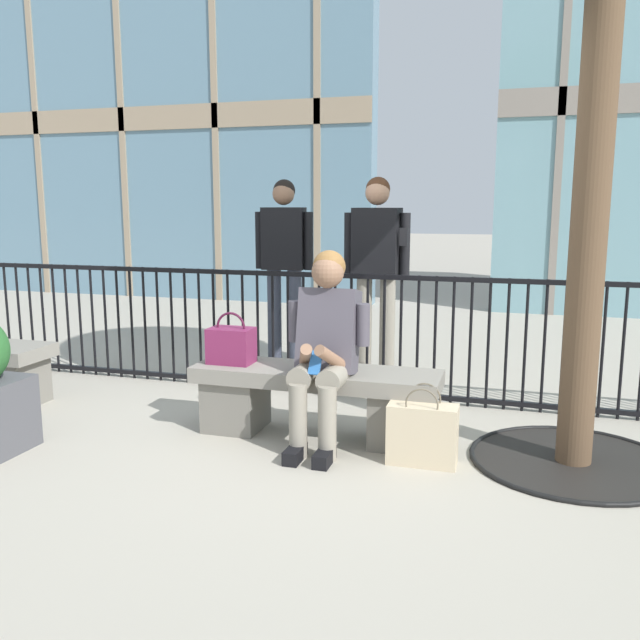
{
  "coord_description": "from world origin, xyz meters",
  "views": [
    {
      "loc": [
        1.21,
        -3.94,
        1.49
      ],
      "look_at": [
        0.0,
        0.1,
        0.75
      ],
      "focal_mm": 37.19,
      "sensor_mm": 36.0,
      "label": 1
    }
  ],
  "objects_px": {
    "shopping_bag": "(422,433)",
    "bystander_further_back": "(284,258)",
    "seated_person_with_phone": "(325,343)",
    "handbag_on_bench": "(231,345)",
    "bystander_at_railing": "(376,264)",
    "stone_bench": "(316,396)"
  },
  "relations": [
    {
      "from": "shopping_bag",
      "to": "bystander_further_back",
      "type": "xyz_separation_m",
      "value": [
        -1.58,
        2.05,
        0.82
      ]
    },
    {
      "from": "bystander_further_back",
      "to": "seated_person_with_phone",
      "type": "bearing_deg",
      "value": -63.68
    },
    {
      "from": "handbag_on_bench",
      "to": "bystander_at_railing",
      "type": "distance_m",
      "value": 1.67
    },
    {
      "from": "handbag_on_bench",
      "to": "bystander_further_back",
      "type": "distance_m",
      "value": 1.86
    },
    {
      "from": "shopping_bag",
      "to": "bystander_at_railing",
      "type": "height_order",
      "value": "bystander_at_railing"
    },
    {
      "from": "shopping_bag",
      "to": "bystander_further_back",
      "type": "height_order",
      "value": "bystander_further_back"
    },
    {
      "from": "handbag_on_bench",
      "to": "bystander_further_back",
      "type": "relative_size",
      "value": 0.2
    },
    {
      "from": "handbag_on_bench",
      "to": "bystander_at_railing",
      "type": "xyz_separation_m",
      "value": [
        0.66,
        1.47,
        0.43
      ]
    },
    {
      "from": "seated_person_with_phone",
      "to": "handbag_on_bench",
      "type": "relative_size",
      "value": 3.54
    },
    {
      "from": "bystander_at_railing",
      "to": "shopping_bag",
      "type": "bearing_deg",
      "value": -69.51
    },
    {
      "from": "stone_bench",
      "to": "bystander_at_railing",
      "type": "relative_size",
      "value": 0.94
    },
    {
      "from": "stone_bench",
      "to": "bystander_further_back",
      "type": "height_order",
      "value": "bystander_further_back"
    },
    {
      "from": "stone_bench",
      "to": "bystander_at_railing",
      "type": "distance_m",
      "value": 1.64
    },
    {
      "from": "seated_person_with_phone",
      "to": "bystander_further_back",
      "type": "bearing_deg",
      "value": 116.32
    },
    {
      "from": "stone_bench",
      "to": "bystander_further_back",
      "type": "relative_size",
      "value": 0.94
    },
    {
      "from": "seated_person_with_phone",
      "to": "shopping_bag",
      "type": "height_order",
      "value": "seated_person_with_phone"
    },
    {
      "from": "stone_bench",
      "to": "shopping_bag",
      "type": "xyz_separation_m",
      "value": [
        0.73,
        -0.27,
        -0.09
      ]
    },
    {
      "from": "stone_bench",
      "to": "handbag_on_bench",
      "type": "relative_size",
      "value": 4.67
    },
    {
      "from": "seated_person_with_phone",
      "to": "bystander_further_back",
      "type": "xyz_separation_m",
      "value": [
        -0.95,
        1.91,
        0.35
      ]
    },
    {
      "from": "bystander_at_railing",
      "to": "bystander_further_back",
      "type": "distance_m",
      "value": 0.98
    },
    {
      "from": "seated_person_with_phone",
      "to": "shopping_bag",
      "type": "relative_size",
      "value": 2.59
    },
    {
      "from": "bystander_further_back",
      "to": "stone_bench",
      "type": "bearing_deg",
      "value": -64.56
    }
  ]
}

